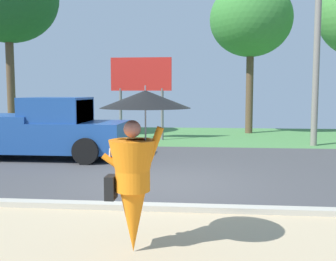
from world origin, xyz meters
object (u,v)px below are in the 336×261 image
at_px(monk_pedestrian, 136,163).
at_px(utility_pole, 317,41).
at_px(pickup_truck, 43,130).
at_px(roadside_billboard, 141,80).
at_px(tree_right_mid, 251,20).

relative_size(monk_pedestrian, utility_pole, 0.28).
distance_m(pickup_truck, roadside_billboard, 5.71).
distance_m(pickup_truck, tree_right_mid, 11.84).
relative_size(monk_pedestrian, tree_right_mid, 0.29).
height_order(monk_pedestrian, utility_pole, utility_pole).
bearing_deg(utility_pole, pickup_truck, -157.94).
bearing_deg(tree_right_mid, roadside_billboard, -146.66).
bearing_deg(pickup_truck, monk_pedestrian, -56.54).
distance_m(roadside_billboard, tree_right_mid, 6.58).
bearing_deg(pickup_truck, tree_right_mid, 51.26).
height_order(pickup_truck, roadside_billboard, roadside_billboard).
xyz_separation_m(pickup_truck, utility_pole, (9.16, 3.71, 3.08)).
bearing_deg(roadside_billboard, pickup_truck, -114.69).
bearing_deg(pickup_truck, roadside_billboard, 67.82).
distance_m(pickup_truck, utility_pole, 10.35).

